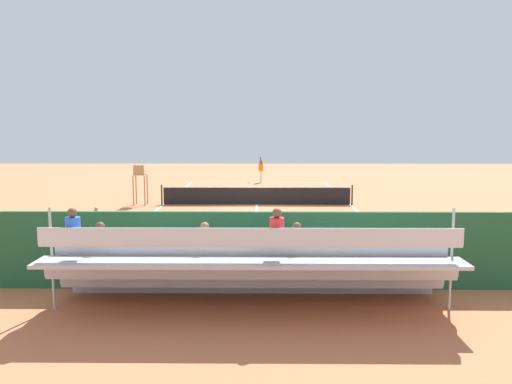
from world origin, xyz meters
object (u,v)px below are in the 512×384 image
(bleacher_stand, at_px, (245,267))
(tennis_net, at_px, (257,195))
(line_judge, at_px, (94,241))
(equipment_bag, at_px, (313,275))
(courtside_bench, at_px, (366,260))
(tennis_racket, at_px, (251,182))
(tennis_ball_near, at_px, (277,186))
(tennis_player, at_px, (261,169))
(umpire_chair, at_px, (140,181))

(bleacher_stand, bearing_deg, tennis_net, -90.54)
(tennis_net, xyz_separation_m, line_judge, (4.38, 13.04, 0.51))
(equipment_bag, xyz_separation_m, line_judge, (6.01, -0.36, 0.84))
(tennis_net, height_order, courtside_bench, tennis_net)
(courtside_bench, bearing_deg, tennis_racket, -81.50)
(tennis_ball_near, relative_size, line_judge, 0.03)
(line_judge, bearing_deg, tennis_net, -108.58)
(courtside_bench, bearing_deg, tennis_player, -83.24)
(tennis_net, bearing_deg, bleacher_stand, 89.46)
(tennis_ball_near, bearing_deg, line_judge, 74.87)
(tennis_ball_near, bearing_deg, equipment_bag, 90.80)
(tennis_net, height_order, tennis_racket, tennis_net)
(umpire_chair, relative_size, courtside_bench, 1.19)
(bleacher_stand, xyz_separation_m, tennis_racket, (0.35, -25.95, -0.93))
(umpire_chair, xyz_separation_m, courtside_bench, (-9.27, 13.05, -0.76))
(equipment_bag, xyz_separation_m, tennis_player, (1.41, -24.17, 0.84))
(umpire_chair, relative_size, tennis_ball_near, 32.42)
(courtside_bench, relative_size, line_judge, 0.93)
(umpire_chair, bearing_deg, bleacher_stand, 111.80)
(tennis_net, bearing_deg, tennis_ball_near, -99.34)
(tennis_net, bearing_deg, line_judge, 71.42)
(equipment_bag, height_order, tennis_ball_near, equipment_bag)
(umpire_chair, bearing_deg, courtside_bench, 125.39)
(tennis_player, relative_size, tennis_ball_near, 29.18)
(tennis_player, relative_size, line_judge, 1.00)
(equipment_bag, xyz_separation_m, tennis_ball_near, (0.30, -21.49, -0.15))
(tennis_ball_near, bearing_deg, umpire_chair, 47.83)
(tennis_net, xyz_separation_m, courtside_bench, (-3.07, 13.27, 0.06))
(equipment_bag, bearing_deg, line_judge, -3.41)
(tennis_net, bearing_deg, tennis_racket, -87.33)
(tennis_net, distance_m, line_judge, 13.77)
(tennis_net, relative_size, line_judge, 5.35)
(tennis_ball_near, xyz_separation_m, line_judge, (5.71, 21.13, 0.98))
(equipment_bag, relative_size, tennis_player, 0.47)
(tennis_net, xyz_separation_m, tennis_ball_near, (-1.33, -8.09, -0.47))
(tennis_net, distance_m, courtside_bench, 13.62)
(tennis_ball_near, bearing_deg, courtside_bench, 94.65)
(tennis_racket, bearing_deg, line_judge, 80.66)
(umpire_chair, height_order, tennis_racket, umpire_chair)
(bleacher_stand, distance_m, tennis_player, 26.13)
(umpire_chair, xyz_separation_m, equipment_bag, (-7.83, 13.18, -1.13))
(bleacher_stand, distance_m, tennis_ball_near, 23.51)
(umpire_chair, distance_m, line_judge, 12.95)
(equipment_bag, xyz_separation_m, tennis_racket, (2.12, -23.99, -0.16))
(equipment_bag, distance_m, tennis_ball_near, 21.49)
(umpire_chair, height_order, equipment_bag, umpire_chair)
(umpire_chair, xyz_separation_m, tennis_ball_near, (-7.53, -8.32, -1.28))
(tennis_net, xyz_separation_m, equipment_bag, (-1.63, 13.40, -0.32))
(courtside_bench, distance_m, tennis_racket, 24.13)
(tennis_ball_near, distance_m, line_judge, 21.91)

